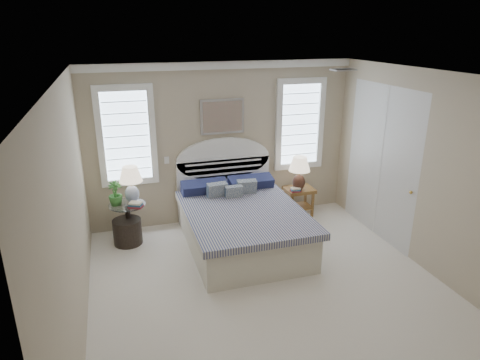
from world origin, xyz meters
name	(u,v)px	position (x,y,z in m)	size (l,w,h in m)	color
floor	(274,295)	(0.00, 0.00, 0.00)	(4.50, 5.00, 0.01)	silver
ceiling	(281,78)	(0.00, 0.00, 2.70)	(4.50, 5.00, 0.01)	white
wall_back	(222,144)	(0.00, 2.50, 1.35)	(4.50, 0.02, 2.70)	#BCAB8D
wall_left	(71,220)	(-2.25, 0.00, 1.35)	(0.02, 5.00, 2.70)	#BCAB8D
wall_right	(438,178)	(2.25, 0.00, 1.35)	(0.02, 5.00, 2.70)	#BCAB8D
crown_molding	(222,65)	(0.00, 2.46, 2.64)	(4.50, 0.08, 0.12)	white
hvac_vent	(343,70)	(1.20, 0.80, 2.68)	(0.30, 0.20, 0.02)	#B2B2B2
switch_plate	(167,160)	(-0.95, 2.48, 1.15)	(0.08, 0.01, 0.12)	white
window_left	(127,136)	(-1.55, 2.48, 1.60)	(0.90, 0.06, 1.60)	#C9E5FF
window_right	(299,124)	(1.40, 2.48, 1.60)	(0.90, 0.06, 1.60)	#C9E5FF
painting	(223,117)	(0.00, 2.46, 1.82)	(0.74, 0.04, 0.58)	silver
closet_door	(381,163)	(2.23, 1.20, 1.20)	(0.02, 1.80, 2.40)	silver
bed	(240,221)	(0.00, 1.46, 0.39)	(1.72, 2.28, 1.47)	silver
side_table_left	(128,219)	(-1.65, 2.05, 0.39)	(0.56, 0.56, 0.63)	black
nightstand_right	(299,196)	(1.30, 2.15, 0.39)	(0.50, 0.40, 0.53)	olive
floor_pot	(128,232)	(-1.68, 1.97, 0.20)	(0.44, 0.44, 0.40)	black
lamp_left	(131,180)	(-1.56, 2.13, 0.98)	(0.44, 0.44, 0.58)	white
lamp_right	(299,170)	(1.26, 2.10, 0.89)	(0.46, 0.46, 0.60)	black
potted_plant	(115,193)	(-1.81, 2.07, 0.82)	(0.21, 0.21, 0.38)	#407F33
books_left	(136,205)	(-1.53, 1.89, 0.67)	(0.24, 0.21, 0.08)	maroon
books_right	(296,190)	(1.17, 2.02, 0.56)	(0.18, 0.14, 0.07)	maroon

